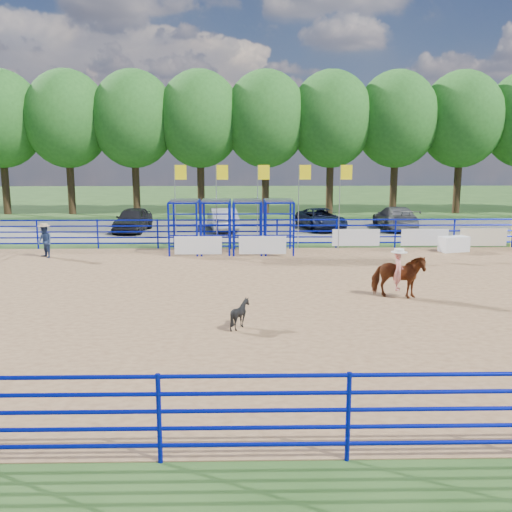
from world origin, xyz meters
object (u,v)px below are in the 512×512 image
Objects in this scene: announcer_table at (454,244)px; spectator_cowboy at (45,241)px; car_d at (395,218)px; car_c at (321,219)px; car_a at (133,220)px; car_b at (222,219)px; horse_and_rider at (398,274)px; calf at (240,314)px.

spectator_cowboy is at bearing -176.44° from announcer_table.
car_c is at bearing 0.18° from car_d.
car_a reaches higher than car_b.
car_a reaches higher than car_c.
horse_and_rider is at bearing -27.72° from spectator_cowboy.
spectator_cowboy reaches higher than car_a.
car_a is at bearing 74.32° from spectator_cowboy.
car_a is at bearing 156.70° from announcer_table.
car_c is at bearing 33.70° from spectator_cowboy.
horse_and_rider is at bearing -75.33° from calf.
car_b reaches higher than car_c.
horse_and_rider is 0.50× the size of car_c.
car_b is 6.16m from car_c.
announcer_table is 0.30× the size of car_c.
spectator_cowboy is (-9.04, 10.69, 0.39)m from calf.
spectator_cowboy reaches higher than car_c.
announcer_table is 0.89× the size of spectator_cowboy.
car_b is (-11.58, 7.71, 0.32)m from announcer_table.
horse_and_rider is at bearing -101.56° from car_c.
car_d reaches higher than calf.
car_b is at bearing 111.54° from horse_and_rider.
horse_and_rider is 17.67m from car_b.
horse_and_rider is (-5.09, -8.73, 0.47)m from announcer_table.
horse_and_rider is 2.88× the size of calf.
spectator_cowboy is 0.37× the size of car_b.
car_a is (2.39, 8.53, -0.07)m from spectator_cowboy.
spectator_cowboy reaches higher than car_b.
spectator_cowboy is 8.86m from car_a.
calf is at bearing 84.05° from car_b.
car_b is (-1.22, 19.61, 0.29)m from calf.
car_a is at bearing 2.57° from car_d.
car_d is at bearing 95.32° from announcer_table.
calf is 20.61m from car_c.
car_a reaches higher than car_d.
car_a is at bearing 2.67° from calf.
announcer_table is 0.60× the size of horse_and_rider.
car_a is 5.44m from car_b.
spectator_cowboy is 0.36× the size of car_a.
horse_and_rider is 0.54× the size of car_a.
calf is 0.17× the size of car_d.
car_d is (18.64, 9.36, -0.09)m from spectator_cowboy.
car_d is (-0.76, 8.15, 0.33)m from announcer_table.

